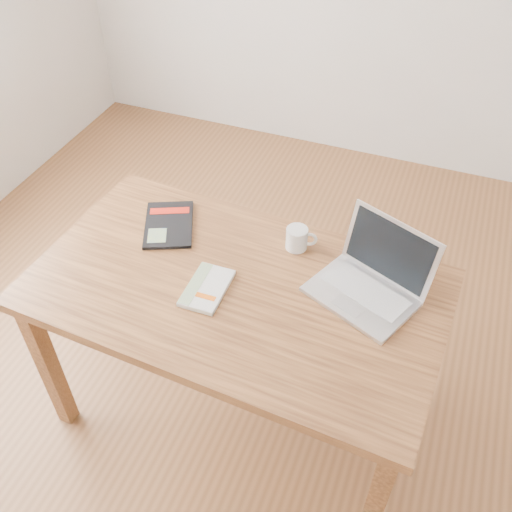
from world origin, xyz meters
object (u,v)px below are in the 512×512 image
(white_guidebook, at_px, (207,288))
(coffee_mug, at_px, (298,238))
(desk, at_px, (236,303))
(black_guidebook, at_px, (169,224))
(laptop, at_px, (371,280))

(white_guidebook, relative_size, coffee_mug, 1.86)
(desk, height_order, black_guidebook, black_guidebook)
(black_guidebook, distance_m, laptop, 0.78)
(black_guidebook, relative_size, coffee_mug, 2.79)
(desk, relative_size, coffee_mug, 12.78)
(white_guidebook, bearing_deg, black_guidebook, 136.32)
(laptop, xyz_separation_m, coffee_mug, (-0.29, 0.12, -0.01))
(desk, xyz_separation_m, coffee_mug, (0.13, 0.26, 0.13))
(laptop, bearing_deg, coffee_mug, -178.48)
(desk, xyz_separation_m, laptop, (0.42, 0.14, 0.14))
(white_guidebook, bearing_deg, coffee_mug, 54.08)
(white_guidebook, distance_m, laptop, 0.54)
(white_guidebook, xyz_separation_m, coffee_mug, (0.22, 0.31, 0.04))
(desk, height_order, coffee_mug, coffee_mug)
(white_guidebook, bearing_deg, desk, 32.01)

